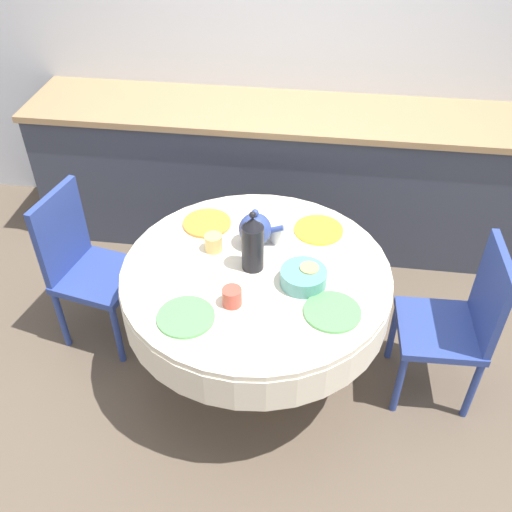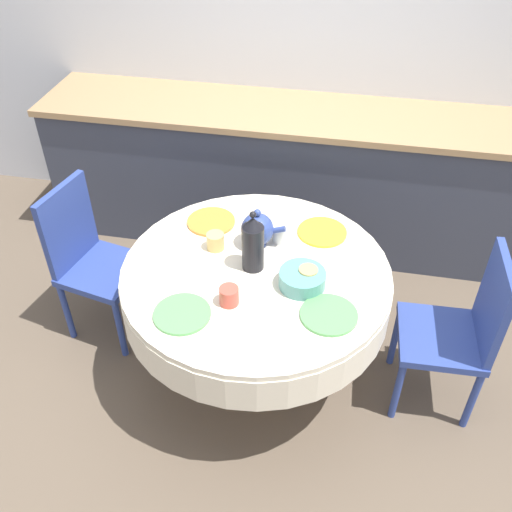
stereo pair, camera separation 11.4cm
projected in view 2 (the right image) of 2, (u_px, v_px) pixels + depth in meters
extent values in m
plane|color=brown|center=(256.00, 370.00, 3.12)|extent=(12.00, 12.00, 0.00)
cube|color=silver|center=(306.00, 32.00, 3.52)|extent=(7.00, 0.05, 2.60)
cube|color=#383D4C|center=(293.00, 178.00, 3.81)|extent=(3.20, 0.60, 0.89)
cube|color=#A37F56|center=(296.00, 114.00, 3.51)|extent=(3.24, 0.64, 0.04)
cylinder|color=brown|center=(256.00, 368.00, 3.11)|extent=(0.44, 0.44, 0.04)
cylinder|color=brown|center=(256.00, 335.00, 2.94)|extent=(0.11, 0.11, 0.49)
cylinder|color=silver|center=(256.00, 288.00, 2.73)|extent=(1.27, 1.27, 0.18)
cylinder|color=silver|center=(256.00, 272.00, 2.66)|extent=(1.26, 1.26, 0.03)
cube|color=#2D428E|center=(440.00, 337.00, 2.75)|extent=(0.41, 0.41, 0.04)
cube|color=#2D428E|center=(494.00, 304.00, 2.56)|extent=(0.05, 0.38, 0.47)
cylinder|color=#2D428E|center=(397.00, 391.00, 2.77)|extent=(0.04, 0.04, 0.40)
cylinder|color=#2D428E|center=(395.00, 337.00, 3.04)|extent=(0.04, 0.04, 0.40)
cylinder|color=#2D428E|center=(472.00, 400.00, 2.73)|extent=(0.04, 0.04, 0.40)
cylinder|color=#2D428E|center=(463.00, 345.00, 3.00)|extent=(0.04, 0.04, 0.40)
cube|color=#2D428E|center=(105.00, 271.00, 3.12)|extent=(0.47, 0.47, 0.04)
cube|color=#2D428E|center=(68.00, 226.00, 3.02)|extent=(0.11, 0.38, 0.47)
cylinder|color=#2D428E|center=(154.00, 288.00, 3.34)|extent=(0.04, 0.04, 0.40)
cylinder|color=#2D428E|center=(120.00, 329.00, 3.09)|extent=(0.04, 0.04, 0.40)
cylinder|color=#2D428E|center=(103.00, 273.00, 3.44)|extent=(0.04, 0.04, 0.40)
cylinder|color=#2D428E|center=(67.00, 311.00, 3.19)|extent=(0.04, 0.04, 0.40)
cylinder|color=#5BA85B|center=(182.00, 314.00, 2.42)|extent=(0.25, 0.25, 0.01)
cylinder|color=#CC4C3D|center=(229.00, 296.00, 2.46)|extent=(0.09, 0.09, 0.08)
cylinder|color=#5BA85B|center=(329.00, 315.00, 2.42)|extent=(0.25, 0.25, 0.01)
cylinder|color=#DBB766|center=(308.00, 276.00, 2.55)|extent=(0.09, 0.09, 0.08)
cylinder|color=orange|center=(211.00, 222.00, 2.93)|extent=(0.25, 0.25, 0.01)
cylinder|color=#DBB766|center=(215.00, 241.00, 2.75)|extent=(0.09, 0.09, 0.08)
cylinder|color=yellow|center=(322.00, 232.00, 2.86)|extent=(0.25, 0.25, 0.01)
cylinder|color=white|center=(281.00, 234.00, 2.80)|extent=(0.09, 0.09, 0.08)
cylinder|color=black|center=(253.00, 248.00, 2.59)|extent=(0.10, 0.10, 0.23)
cone|color=black|center=(253.00, 222.00, 2.50)|extent=(0.09, 0.09, 0.05)
sphere|color=black|center=(253.00, 215.00, 2.48)|extent=(0.03, 0.03, 0.03)
cylinder|color=#33478E|center=(257.00, 243.00, 2.79)|extent=(0.09, 0.09, 0.01)
sphere|color=#33478E|center=(257.00, 229.00, 2.74)|extent=(0.16, 0.16, 0.16)
cylinder|color=#33478E|center=(277.00, 230.00, 2.72)|extent=(0.09, 0.03, 0.06)
sphere|color=#33478E|center=(257.00, 213.00, 2.68)|extent=(0.04, 0.04, 0.04)
cylinder|color=#569993|center=(302.00, 279.00, 2.54)|extent=(0.21, 0.21, 0.08)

